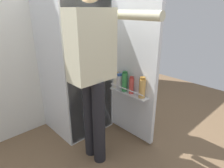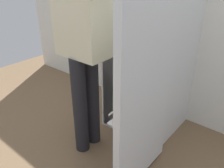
# 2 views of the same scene
# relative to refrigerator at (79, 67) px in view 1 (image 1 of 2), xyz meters

# --- Properties ---
(ground_plane) EXTENTS (5.25, 5.25, 0.00)m
(ground_plane) POSITION_rel_refrigerator_xyz_m (-0.03, -0.52, -0.81)
(ground_plane) COLOR brown
(kitchen_wall) EXTENTS (4.40, 0.10, 2.47)m
(kitchen_wall) POSITION_rel_refrigerator_xyz_m (-0.03, 0.42, 0.43)
(kitchen_wall) COLOR silver
(kitchen_wall) RESTS_ON ground_plane
(refrigerator) EXTENTS (0.70, 1.25, 1.61)m
(refrigerator) POSITION_rel_refrigerator_xyz_m (0.00, 0.00, 0.00)
(refrigerator) COLOR silver
(refrigerator) RESTS_ON ground_plane
(person) EXTENTS (0.53, 0.73, 1.72)m
(person) POSITION_rel_refrigerator_xyz_m (-0.23, -0.57, 0.23)
(person) COLOR black
(person) RESTS_ON ground_plane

